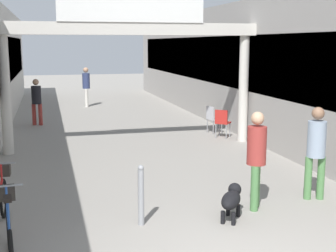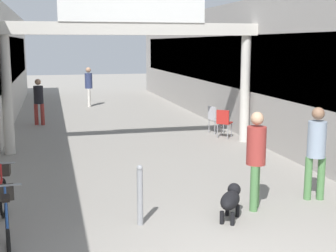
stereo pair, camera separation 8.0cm
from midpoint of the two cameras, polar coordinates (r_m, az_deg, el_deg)
storefront_right at (r=17.48m, az=10.90°, el=7.24°), size 3.00×26.00×4.21m
arcade_sign_gateway at (r=13.00m, az=-4.14°, el=9.99°), size 7.40×0.47×4.11m
pedestrian_with_dog at (r=8.35m, az=10.95°, el=-3.35°), size 0.47×0.47×1.75m
pedestrian_companion at (r=9.12m, az=17.87°, el=-2.46°), size 0.42×0.42×1.76m
pedestrian_carrying_crate at (r=17.41m, az=-15.36°, el=3.22°), size 0.44×0.44×1.66m
pedestrian_elderly_walking at (r=22.02m, az=-9.54°, el=5.07°), size 0.38×0.39×1.82m
dog_on_leash at (r=7.97m, az=7.97°, el=-8.82°), size 0.63×0.77×0.55m
bicycle_blue_nearest at (r=6.79m, az=-18.66°, el=-11.89°), size 0.46×1.69×0.98m
bollard_post_metal at (r=7.62m, az=-3.13°, el=-8.35°), size 0.10×0.10×1.00m
cafe_chair_red_nearer at (r=14.59m, az=6.97°, el=0.62°), size 0.56×0.56×0.89m
cafe_chair_aluminium_farther at (r=15.33m, az=5.82°, el=1.10°), size 0.49×0.49×0.89m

